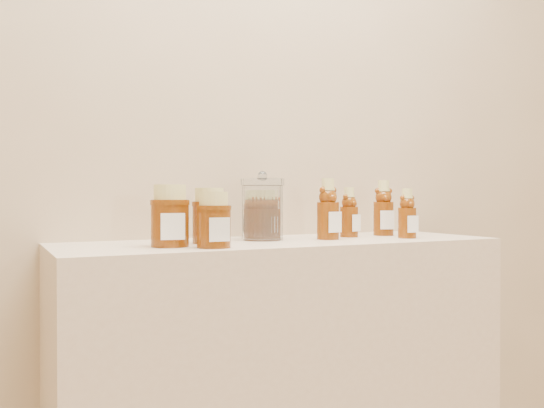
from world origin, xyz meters
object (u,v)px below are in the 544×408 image
glass_canister (262,207)px  display_table (283,406)px  bear_bottle_back_left (264,211)px  bear_bottle_front_left (328,205)px  honey_jar_left (170,216)px

glass_canister → display_table: bearing=-45.5°
bear_bottle_back_left → bear_bottle_front_left: bearing=-66.5°
bear_bottle_back_left → bear_bottle_front_left: 0.19m
bear_bottle_front_left → glass_canister: 0.18m
display_table → glass_canister: bearing=134.5°
bear_bottle_front_left → glass_canister: (-0.18, 0.06, -0.00)m
glass_canister → bear_bottle_back_left: bearing=61.6°
bear_bottle_front_left → honey_jar_left: bearing=177.6°
honey_jar_left → glass_canister: 0.30m
display_table → bear_bottle_front_left: 0.56m
bear_bottle_back_left → honey_jar_left: (-0.33, -0.17, -0.00)m
bear_bottle_front_left → display_table: bearing=167.4°
bear_bottle_back_left → glass_canister: (-0.05, -0.09, 0.01)m
bear_bottle_back_left → display_table: bearing=-110.4°
display_table → bear_bottle_front_left: bearing=-6.4°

